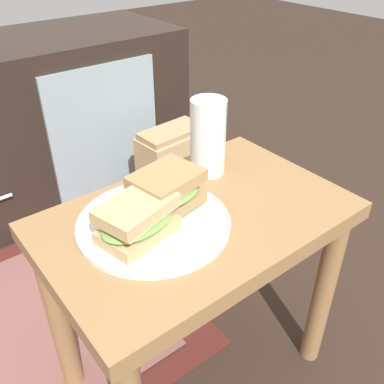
{
  "coord_description": "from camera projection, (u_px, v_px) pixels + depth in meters",
  "views": [
    {
      "loc": [
        -0.39,
        -0.48,
        0.92
      ],
      "look_at": [
        -0.01,
        0.0,
        0.51
      ],
      "focal_mm": 39.76,
      "sensor_mm": 36.0,
      "label": 1
    }
  ],
  "objects": [
    {
      "name": "tv_cabinet",
      "position": [
        46.0,
        121.0,
        1.52
      ],
      "size": [
        0.96,
        0.46,
        0.58
      ],
      "color": "black",
      "rests_on": "ground"
    },
    {
      "name": "ground_plane",
      "position": [
        195.0,
        367.0,
        1.03
      ],
      "size": [
        8.0,
        8.0,
        0.0
      ],
      "primitive_type": "plane",
      "color": "#2D2119"
    },
    {
      "name": "sandwich_back",
      "position": [
        167.0,
        190.0,
        0.75
      ],
      "size": [
        0.14,
        0.12,
        0.07
      ],
      "color": "#9E7A4C",
      "rests_on": "plate"
    },
    {
      "name": "sandwich_front",
      "position": [
        137.0,
        219.0,
        0.69
      ],
      "size": [
        0.15,
        0.11,
        0.07
      ],
      "color": "tan",
      "rests_on": "plate"
    },
    {
      "name": "beer_glass",
      "position": [
        208.0,
        138.0,
        0.85
      ],
      "size": [
        0.07,
        0.07,
        0.16
      ],
      "color": "silver",
      "rests_on": "side_table"
    },
    {
      "name": "side_table",
      "position": [
        196.0,
        251.0,
        0.82
      ],
      "size": [
        0.56,
        0.36,
        0.46
      ],
      "color": "olive",
      "rests_on": "ground"
    },
    {
      "name": "paper_bag",
      "position": [
        173.0,
        173.0,
        1.47
      ],
      "size": [
        0.23,
        0.14,
        0.33
      ],
      "color": "tan",
      "rests_on": "ground"
    },
    {
      "name": "plate",
      "position": [
        154.0,
        223.0,
        0.74
      ],
      "size": [
        0.27,
        0.27,
        0.01
      ],
      "primitive_type": "cylinder",
      "color": "silver",
      "rests_on": "side_table"
    }
  ]
}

